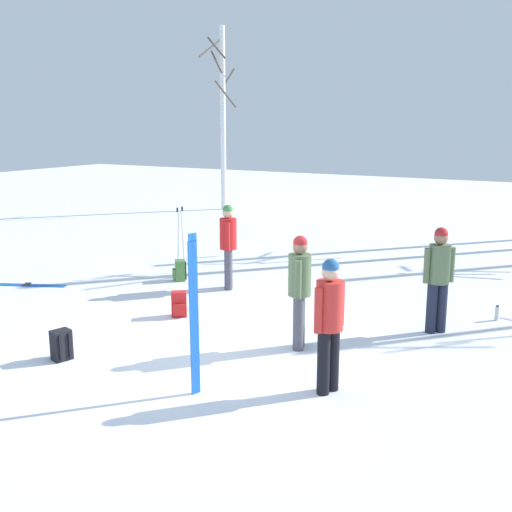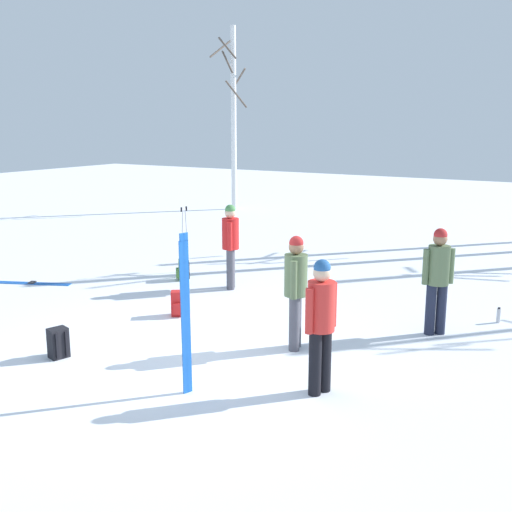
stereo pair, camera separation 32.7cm
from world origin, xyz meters
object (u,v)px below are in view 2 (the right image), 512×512
(ski_pair_planted_0, at_px, (186,315))
(backpack_0, at_px, (58,343))
(person_1, at_px, (321,318))
(person_0, at_px, (231,241))
(person_3, at_px, (296,285))
(water_bottle_0, at_px, (499,315))
(birch_tree_0, at_px, (233,115))
(ski_pair_lying_1, at_px, (30,283))
(person_2, at_px, (438,274))
(backpack_2, at_px, (179,304))
(backpack_1, at_px, (183,270))
(ski_poles_0, at_px, (185,238))

(ski_pair_planted_0, distance_m, backpack_0, 2.45)
(person_1, relative_size, backpack_0, 3.90)
(person_0, relative_size, backpack_0, 3.90)
(person_3, xyz_separation_m, water_bottle_0, (2.38, 2.86, -0.85))
(person_0, height_order, person_1, same)
(birch_tree_0, bearing_deg, person_1, -53.16)
(ski_pair_lying_1, bearing_deg, person_2, 8.72)
(person_0, xyz_separation_m, person_2, (4.32, -0.63, 0.00))
(person_1, distance_m, backpack_2, 3.90)
(backpack_0, xyz_separation_m, water_bottle_0, (5.12, 4.94, -0.09))
(person_1, distance_m, backpack_0, 3.91)
(ski_pair_planted_0, distance_m, water_bottle_0, 5.75)
(ski_pair_planted_0, xyz_separation_m, backpack_0, (-2.32, -0.00, -0.80))
(backpack_0, bearing_deg, backpack_1, 105.11)
(person_1, height_order, backpack_1, person_1)
(person_0, bearing_deg, backpack_2, -83.59)
(person_3, distance_m, ski_pair_planted_0, 2.13)
(ski_poles_0, relative_size, backpack_0, 3.39)
(person_3, bearing_deg, person_2, 47.07)
(ski_pair_planted_0, height_order, backpack_0, ski_pair_planted_0)
(backpack_2, bearing_deg, birch_tree_0, 119.05)
(ski_poles_0, height_order, backpack_1, ski_poles_0)
(ski_poles_0, distance_m, backpack_0, 5.29)
(person_1, height_order, ski_poles_0, person_1)
(person_3, bearing_deg, person_0, 138.90)
(ski_pair_planted_0, bearing_deg, water_bottle_0, 60.41)
(person_0, distance_m, water_bottle_0, 5.18)
(ski_poles_0, bearing_deg, person_3, -34.26)
(ski_poles_0, xyz_separation_m, birch_tree_0, (-4.71, 9.20, 2.75))
(person_2, bearing_deg, ski_pair_lying_1, -171.28)
(person_2, bearing_deg, birch_tree_0, 135.61)
(person_1, bearing_deg, person_0, 135.89)
(ski_pair_planted_0, relative_size, ski_pair_lying_1, 1.21)
(backpack_2, bearing_deg, person_2, 18.34)
(person_0, distance_m, backpack_2, 2.14)
(birch_tree_0, bearing_deg, water_bottle_0, -39.16)
(person_1, distance_m, person_3, 1.57)
(person_1, relative_size, ski_poles_0, 1.15)
(ski_pair_planted_0, relative_size, backpack_2, 4.63)
(ski_poles_0, bearing_deg, person_1, -38.11)
(ski_pair_lying_1, bearing_deg, ski_pair_planted_0, -22.91)
(water_bottle_0, height_order, birch_tree_0, birch_tree_0)
(backpack_0, xyz_separation_m, birch_tree_0, (-6.27, 14.22, 3.33))
(ski_poles_0, height_order, backpack_2, ski_poles_0)
(person_2, bearing_deg, person_1, -101.95)
(person_1, relative_size, person_3, 1.00)
(water_bottle_0, distance_m, birch_tree_0, 15.09)
(person_1, bearing_deg, ski_pair_lying_1, 167.18)
(ski_pair_planted_0, relative_size, backpack_0, 4.63)
(person_0, xyz_separation_m, birch_tree_0, (-6.31, 9.77, 2.56))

